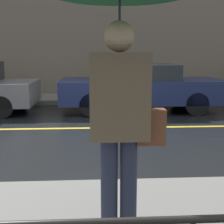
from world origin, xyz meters
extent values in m
plane|color=black|center=(0.00, 0.00, 0.00)|extent=(80.00, 80.00, 0.00)
cube|color=slate|center=(0.00, 4.28, 0.07)|extent=(28.00, 1.84, 0.15)
cube|color=gold|center=(0.00, 0.00, 0.00)|extent=(25.20, 0.12, 0.01)
cube|color=#706656|center=(0.00, 5.34, 3.38)|extent=(28.00, 0.30, 6.76)
cylinder|color=black|center=(0.00, -5.84, 1.01)|extent=(12.00, 0.04, 0.04)
cylinder|color=#23283D|center=(0.03, -4.58, 0.59)|extent=(0.15, 0.15, 0.89)
cylinder|color=#23283D|center=(0.20, -4.58, 0.59)|extent=(0.15, 0.15, 0.89)
cube|color=brown|center=(0.11, -4.58, 1.38)|extent=(0.48, 0.29, 0.70)
sphere|color=tan|center=(0.11, -4.58, 1.86)|extent=(0.24, 0.24, 0.24)
cylinder|color=#262628|center=(0.11, -4.58, 1.77)|extent=(0.02, 0.02, 0.77)
cube|color=brown|center=(0.38, -4.58, 1.12)|extent=(0.24, 0.12, 0.30)
cylinder|color=black|center=(-2.55, 2.98, 0.30)|extent=(0.61, 0.22, 0.61)
cylinder|color=black|center=(-2.55, 1.29, 0.30)|extent=(0.61, 0.22, 0.61)
cube|color=#19234C|center=(1.30, 2.13, 0.62)|extent=(4.72, 1.83, 0.68)
cube|color=#1E2328|center=(1.11, 2.13, 1.18)|extent=(2.45, 1.68, 0.44)
cylinder|color=black|center=(2.76, 2.94, 0.33)|extent=(0.65, 0.22, 0.65)
cylinder|color=black|center=(2.76, 1.33, 0.33)|extent=(0.65, 0.22, 0.65)
cylinder|color=black|center=(-0.16, 2.94, 0.33)|extent=(0.65, 0.22, 0.65)
cylinder|color=black|center=(-0.16, 1.33, 0.33)|extent=(0.65, 0.22, 0.65)
camera|label=1|loc=(-0.09, -7.08, 1.73)|focal=50.00mm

